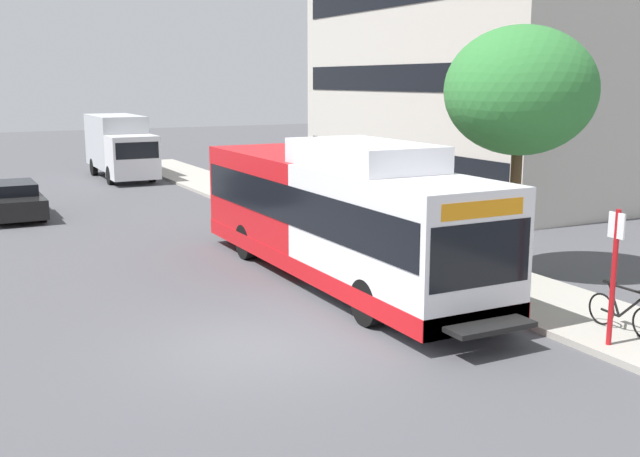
# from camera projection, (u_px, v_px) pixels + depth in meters

# --- Properties ---
(ground_plane) EXTENTS (120.00, 120.00, 0.00)m
(ground_plane) POSITION_uv_depth(u_px,v_px,m) (145.00, 261.00, 21.45)
(ground_plane) COLOR #4C4C51
(sidewalk_curb) EXTENTS (3.00, 56.00, 0.14)m
(sidewalk_curb) POSITION_uv_depth(u_px,v_px,m) (391.00, 248.00, 22.85)
(sidewalk_curb) COLOR #A8A399
(sidewalk_curb) RESTS_ON ground
(transit_bus) EXTENTS (2.58, 12.25, 3.65)m
(transit_bus) POSITION_uv_depth(u_px,v_px,m) (335.00, 215.00, 19.11)
(transit_bus) COLOR white
(transit_bus) RESTS_ON ground
(bus_stop_sign_pole) EXTENTS (0.10, 0.36, 2.60)m
(bus_stop_sign_pole) POSITION_uv_depth(u_px,v_px,m) (614.00, 267.00, 14.01)
(bus_stop_sign_pole) COLOR red
(bus_stop_sign_pole) RESTS_ON sidewalk_curb
(bicycle_parked) EXTENTS (0.52, 1.76, 1.02)m
(bicycle_parked) POSITION_uv_depth(u_px,v_px,m) (624.00, 312.00, 14.92)
(bicycle_parked) COLOR black
(bicycle_parked) RESTS_ON sidewalk_curb
(street_tree_near_stop) EXTENTS (3.77, 3.77, 6.27)m
(street_tree_near_stop) POSITION_uv_depth(u_px,v_px,m) (520.00, 91.00, 18.73)
(street_tree_near_stop) COLOR #4C3823
(street_tree_near_stop) RESTS_ON sidewalk_curb
(parked_car_far_lane) EXTENTS (1.80, 4.50, 1.33)m
(parked_car_far_lane) POSITION_uv_depth(u_px,v_px,m) (15.00, 200.00, 28.20)
(parked_car_far_lane) COLOR black
(parked_car_far_lane) RESTS_ON ground
(box_truck_background) EXTENTS (2.32, 7.01, 3.25)m
(box_truck_background) POSITION_uv_depth(u_px,v_px,m) (120.00, 145.00, 39.29)
(box_truck_background) COLOR silver
(box_truck_background) RESTS_ON ground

